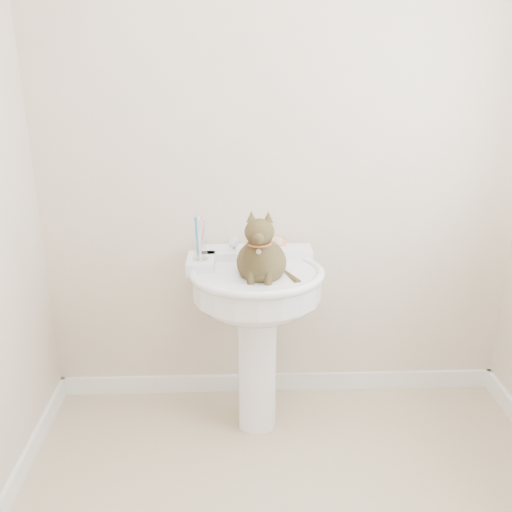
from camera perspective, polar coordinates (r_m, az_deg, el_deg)
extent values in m
cube|color=white|center=(3.00, 2.26, -12.47)|extent=(2.20, 0.02, 0.09)
cylinder|color=white|center=(2.60, 0.10, -11.09)|extent=(0.17, 0.17, 0.62)
cylinder|color=white|center=(2.42, 0.10, -2.90)|extent=(0.54, 0.54, 0.12)
ellipsoid|color=white|center=(2.44, 0.10, -4.17)|extent=(0.50, 0.43, 0.20)
torus|color=white|center=(2.40, 0.10, -1.70)|extent=(0.57, 0.57, 0.04)
cube|color=white|center=(2.58, -0.06, 0.19)|extent=(0.51, 0.14, 0.05)
cube|color=white|center=(2.47, -5.53, -0.77)|extent=(0.12, 0.18, 0.05)
cylinder|color=silver|center=(2.52, -0.03, 0.92)|extent=(0.05, 0.05, 0.05)
cylinder|color=silver|center=(2.47, 0.01, 1.20)|extent=(0.04, 0.04, 0.14)
sphere|color=white|center=(2.53, -2.53, 1.47)|extent=(0.06, 0.06, 0.06)
sphere|color=white|center=(2.54, 2.44, 1.52)|extent=(0.06, 0.06, 0.06)
cube|color=orange|center=(2.60, 1.84, 1.39)|extent=(0.10, 0.08, 0.03)
cylinder|color=silver|center=(2.44, -5.59, -0.30)|extent=(0.07, 0.07, 0.01)
cylinder|color=white|center=(2.42, -5.63, 0.71)|extent=(0.06, 0.06, 0.09)
cylinder|color=#247EC6|center=(2.41, -5.95, 1.83)|extent=(0.01, 0.01, 0.17)
cylinder|color=white|center=(2.41, -5.67, 1.84)|extent=(0.01, 0.01, 0.17)
cylinder|color=pink|center=(2.41, -5.38, 1.84)|extent=(0.01, 0.01, 0.17)
ellipsoid|color=brown|center=(2.35, 0.49, -0.62)|extent=(0.21, 0.24, 0.19)
ellipsoid|color=brown|center=(2.25, 0.59, 0.03)|extent=(0.13, 0.13, 0.17)
ellipsoid|color=brown|center=(2.19, 0.63, 2.43)|extent=(0.12, 0.10, 0.10)
cone|color=brown|center=(2.19, -0.24, 3.93)|extent=(0.04, 0.04, 0.05)
cone|color=brown|center=(2.20, 1.46, 3.94)|extent=(0.04, 0.04, 0.05)
cylinder|color=brown|center=(2.40, 3.05, -1.85)|extent=(0.03, 0.03, 0.22)
torus|color=brown|center=(2.22, 0.62, 1.29)|extent=(0.10, 0.10, 0.01)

